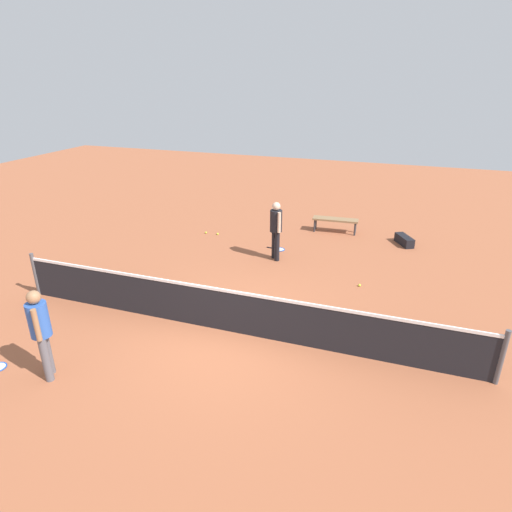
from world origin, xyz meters
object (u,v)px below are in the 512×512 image
at_px(tennis_racket_near_player, 279,249).
at_px(player_near_side, 276,226).
at_px(player_far_side, 40,327).
at_px(tennis_ball_near_player, 206,233).
at_px(equipment_bag, 404,240).
at_px(tennis_ball_by_net, 218,234).
at_px(tennis_ball_midcourt, 360,285).
at_px(courtside_bench, 335,220).

bearing_deg(tennis_racket_near_player, player_near_side, 98.54).
distance_m(player_far_side, tennis_ball_near_player, 7.76).
bearing_deg(equipment_bag, player_far_side, 57.18).
height_order(player_near_side, player_far_side, same).
xyz_separation_m(tennis_racket_near_player, tennis_ball_by_net, (2.30, -0.59, 0.02)).
relative_size(player_far_side, equipment_bag, 2.04).
height_order(player_near_side, tennis_ball_by_net, player_near_side).
height_order(tennis_ball_by_net, tennis_ball_midcourt, same).
xyz_separation_m(tennis_ball_by_net, equipment_bag, (-5.88, -1.16, 0.11)).
bearing_deg(tennis_ball_midcourt, courtside_bench, -71.47).
distance_m(tennis_ball_midcourt, courtside_bench, 4.09).
bearing_deg(tennis_racket_near_player, player_far_side, 73.32).
xyz_separation_m(tennis_ball_by_net, courtside_bench, (-3.64, -1.56, 0.38)).
bearing_deg(equipment_bag, tennis_ball_midcourt, 74.66).
distance_m(tennis_racket_near_player, tennis_ball_midcourt, 3.14).
bearing_deg(player_near_side, equipment_bag, -144.43).
bearing_deg(player_far_side, courtside_bench, -110.52).
distance_m(tennis_ball_near_player, tennis_ball_by_net, 0.42).
xyz_separation_m(player_near_side, tennis_racket_near_player, (0.11, -0.73, -1.00)).
xyz_separation_m(tennis_ball_midcourt, equipment_bag, (-0.95, -3.45, 0.11)).
xyz_separation_m(player_near_side, tennis_ball_midcourt, (-2.52, 0.98, -0.98)).
distance_m(tennis_ball_near_player, tennis_ball_midcourt, 5.82).
bearing_deg(tennis_ball_by_net, tennis_ball_midcourt, 155.03).
relative_size(tennis_ball_by_net, courtside_bench, 0.04).
bearing_deg(tennis_ball_by_net, equipment_bag, -168.86).
distance_m(tennis_ball_by_net, courtside_bench, 3.98).
bearing_deg(tennis_ball_midcourt, player_near_side, -21.17).
height_order(tennis_ball_near_player, tennis_ball_midcourt, same).
distance_m(player_far_side, tennis_racket_near_player, 7.48).
bearing_deg(tennis_ball_midcourt, equipment_bag, -105.34).
relative_size(tennis_ball_midcourt, equipment_bag, 0.08).
xyz_separation_m(player_far_side, tennis_ball_midcourt, (-4.76, -5.39, -0.98)).
bearing_deg(tennis_ball_near_player, player_near_side, 155.20).
distance_m(tennis_ball_near_player, equipment_bag, 6.41).
distance_m(tennis_ball_near_player, courtside_bench, 4.37).
bearing_deg(equipment_bag, tennis_ball_by_net, 11.14).
bearing_deg(equipment_bag, player_near_side, 35.57).
height_order(tennis_ball_midcourt, courtside_bench, courtside_bench).
xyz_separation_m(player_far_side, tennis_ball_by_net, (0.18, -7.68, -0.98)).
xyz_separation_m(tennis_ball_near_player, equipment_bag, (-6.30, -1.17, 0.11)).
xyz_separation_m(player_near_side, courtside_bench, (-1.23, -2.89, -0.59)).
bearing_deg(tennis_ball_by_net, player_far_side, 91.32).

